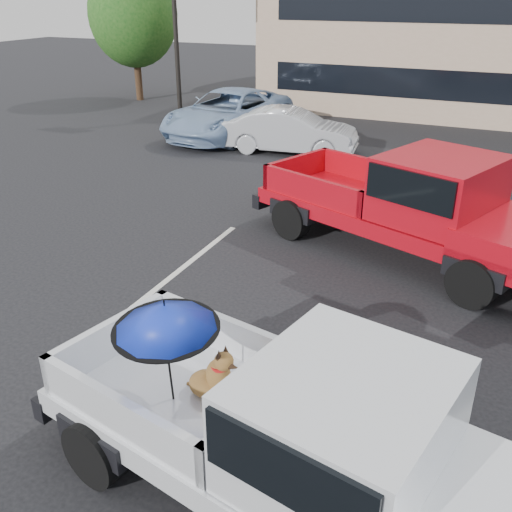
# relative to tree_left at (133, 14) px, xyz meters

# --- Properties ---
(ground) EXTENTS (90.00, 90.00, 0.00)m
(ground) POSITION_rel_tree_left_xyz_m (14.00, -17.00, -3.73)
(ground) COLOR black
(ground) RESTS_ON ground
(stripe_left) EXTENTS (0.12, 5.00, 0.01)m
(stripe_left) POSITION_rel_tree_left_xyz_m (11.00, -15.00, -3.73)
(stripe_left) COLOR silver
(stripe_left) RESTS_ON ground
(tree_left) EXTENTS (3.96, 3.96, 6.02)m
(tree_left) POSITION_rel_tree_left_xyz_m (0.00, 0.00, 0.00)
(tree_left) COLOR #332114
(tree_left) RESTS_ON ground
(silver_pickup) EXTENTS (5.98, 3.13, 2.06)m
(silver_pickup) POSITION_rel_tree_left_xyz_m (15.11, -19.07, -2.68)
(silver_pickup) COLOR black
(silver_pickup) RESTS_ON ground
(red_pickup) EXTENTS (6.70, 4.35, 2.09)m
(red_pickup) POSITION_rel_tree_left_xyz_m (15.05, -12.45, -2.59)
(red_pickup) COLOR black
(red_pickup) RESTS_ON ground
(silver_sedan) EXTENTS (4.34, 2.00, 1.38)m
(silver_sedan) POSITION_rel_tree_left_xyz_m (9.88, -6.00, -3.04)
(silver_sedan) COLOR silver
(silver_sedan) RESTS_ON ground
(blue_suv) EXTENTS (3.22, 5.95, 1.58)m
(blue_suv) POSITION_rel_tree_left_xyz_m (7.04, -4.75, -2.94)
(blue_suv) COLOR #85A2C6
(blue_suv) RESTS_ON ground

